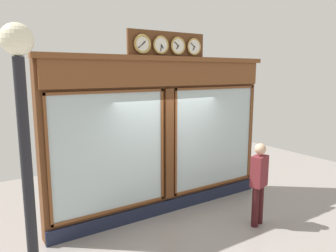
# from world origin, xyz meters

# --- Properties ---
(shop_facade) EXTENTS (5.32, 0.42, 3.87)m
(shop_facade) POSITION_xyz_m (0.00, -0.13, 1.71)
(shop_facade) COLOR #5B3319
(shop_facade) RESTS_ON ground_plane
(pedestrian) EXTENTS (0.40, 0.31, 1.69)m
(pedestrian) POSITION_xyz_m (-1.18, 1.50, 0.93)
(pedestrian) COLOR #3A1316
(pedestrian) RESTS_ON ground_plane
(street_lamp) EXTENTS (0.28, 0.28, 3.47)m
(street_lamp) POSITION_xyz_m (3.20, 2.56, 2.30)
(street_lamp) COLOR black
(street_lamp) RESTS_ON ground_plane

